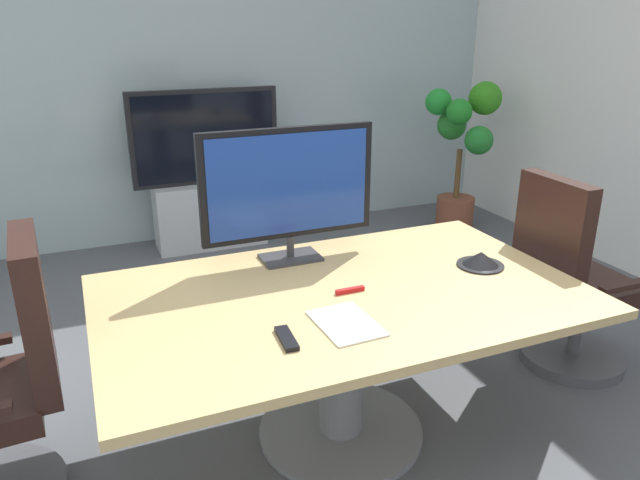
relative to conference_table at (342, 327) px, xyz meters
name	(u,v)px	position (x,y,z in m)	size (l,w,h in m)	color
ground_plane	(325,433)	(-0.07, 0.02, -0.56)	(7.06, 7.06, 0.00)	#515459
wall_back_glass_partition	(181,73)	(-0.07, 3.05, 0.85)	(5.86, 0.10, 2.81)	#9EB2B7
conference_table	(342,327)	(0.00, 0.00, 0.00)	(2.04, 1.23, 0.73)	tan
office_chair_left	(0,400)	(-1.37, 0.15, -0.10)	(0.61, 0.59, 1.09)	#4C4C51
office_chair_right	(569,291)	(1.36, 0.06, -0.10)	(0.60, 0.57, 1.09)	#4C4C51
tv_monitor	(289,187)	(-0.08, 0.44, 0.53)	(0.84, 0.18, 0.64)	#333338
wall_display_unit	(209,195)	(0.02, 2.70, -0.11)	(1.20, 0.36, 1.31)	#B7BABC
potted_plant	(462,146)	(2.21, 2.25, 0.21)	(0.63, 0.62, 1.32)	brown
conference_phone	(481,260)	(0.72, 0.01, 0.20)	(0.22, 0.22, 0.07)	black
remote_control	(287,338)	(-0.36, -0.29, 0.18)	(0.05, 0.17, 0.02)	black
whiteboard_marker	(350,290)	(0.03, -0.02, 0.18)	(0.13, 0.02, 0.02)	red
paper_notepad	(346,323)	(-0.11, -0.27, 0.18)	(0.21, 0.30, 0.01)	white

